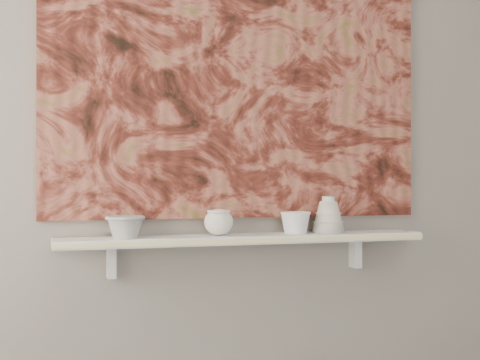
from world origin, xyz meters
name	(u,v)px	position (x,y,z in m)	size (l,w,h in m)	color
wall_back	(238,125)	(0.00, 1.60, 1.35)	(3.60, 3.60, 0.00)	gray
shelf	(245,239)	(0.00, 1.51, 0.92)	(1.40, 0.18, 0.03)	silver
shelf_stripe	(253,241)	(0.00, 1.41, 0.92)	(1.40, 0.01, 0.02)	#F8EDA5
bracket_left	(111,262)	(-0.49, 1.57, 0.84)	(0.03, 0.06, 0.12)	silver
bracket_right	(355,253)	(0.49, 1.57, 0.84)	(0.03, 0.06, 0.12)	silver
painting	(239,75)	(0.00, 1.59, 1.54)	(1.50, 0.03, 1.10)	maroon
house_motif	(346,156)	(0.45, 1.57, 1.23)	(0.09, 0.00, 0.08)	black
bowl_grey	(125,226)	(-0.45, 1.51, 0.97)	(0.14, 0.14, 0.08)	gray
cup_cream	(219,222)	(-0.10, 1.51, 0.98)	(0.11, 0.11, 0.10)	silver
bell_vessel	(328,214)	(0.34, 1.51, 1.00)	(0.13, 0.13, 0.14)	silver
bowl_white	(295,222)	(0.20, 1.51, 0.97)	(0.12, 0.12, 0.08)	white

